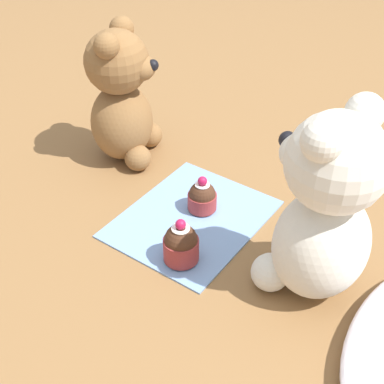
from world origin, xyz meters
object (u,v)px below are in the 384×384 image
object	(u,v)px
teddy_bear_cream	(325,210)
cupcake_near_tan_bear	(202,197)
cupcake_near_cream_bear	(181,244)
teddy_bear_tan	(122,98)

from	to	relation	value
teddy_bear_cream	cupcake_near_tan_bear	distance (m)	0.24
teddy_bear_cream	cupcake_near_cream_bear	bearing A→B (deg)	-58.98
teddy_bear_tan	cupcake_near_tan_bear	bearing A→B (deg)	-127.97
teddy_bear_cream	cupcake_near_tan_bear	size ratio (longest dim) A/B	4.55
cupcake_near_cream_bear	cupcake_near_tan_bear	xyz separation A→B (m)	(-0.11, -0.04, -0.01)
teddy_bear_tan	cupcake_near_tan_bear	world-z (taller)	teddy_bear_tan
teddy_bear_cream	cupcake_near_cream_bear	size ratio (longest dim) A/B	3.86
cupcake_near_cream_bear	cupcake_near_tan_bear	size ratio (longest dim) A/B	1.18
cupcake_near_cream_bear	teddy_bear_tan	bearing A→B (deg)	-123.80
teddy_bear_tan	cupcake_near_cream_bear	distance (m)	0.31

